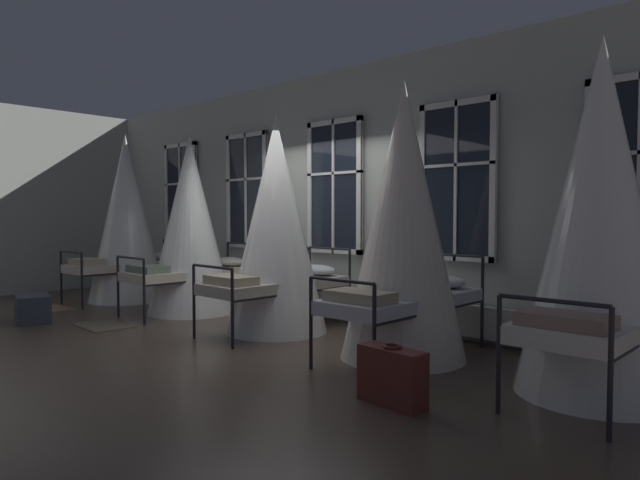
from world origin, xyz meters
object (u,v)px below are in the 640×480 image
(cot_first, at_px, (126,220))
(cot_fifth, at_px, (599,222))
(cot_second, at_px, (190,227))
(cot_third, at_px, (276,228))
(travel_trunk, at_px, (32,309))
(suitcase_dark, at_px, (392,376))
(cot_fourth, at_px, (404,225))

(cot_first, height_order, cot_fifth, cot_fifth)
(cot_first, distance_m, cot_second, 1.83)
(cot_fifth, bearing_deg, cot_third, 91.41)
(travel_trunk, bearing_deg, cot_second, 64.18)
(suitcase_dark, bearing_deg, cot_fourth, 127.19)
(cot_fourth, distance_m, suitcase_dark, 1.86)
(cot_third, height_order, suitcase_dark, cot_third)
(cot_fourth, bearing_deg, travel_trunk, 111.75)
(cot_second, relative_size, cot_fifth, 0.91)
(cot_first, relative_size, suitcase_dark, 4.90)
(cot_first, xyz_separation_m, cot_third, (3.77, -0.00, -0.07))
(suitcase_dark, xyz_separation_m, travel_trunk, (-5.56, -0.60, -0.04))
(cot_second, distance_m, cot_fifth, 5.69)
(cot_first, xyz_separation_m, travel_trunk, (0.90, -1.87, -1.18))
(cot_third, bearing_deg, travel_trunk, 124.66)
(cot_first, bearing_deg, cot_fourth, -90.54)
(cot_second, height_order, cot_third, cot_third)
(cot_fourth, height_order, suitcase_dark, cot_fourth)
(cot_first, relative_size, cot_fourth, 1.01)
(cot_second, xyz_separation_m, suitcase_dark, (4.63, -1.31, -1.05))
(cot_first, relative_size, cot_second, 1.07)
(cot_second, bearing_deg, cot_fifth, -88.27)
(cot_fifth, height_order, suitcase_dark, cot_fifth)
(cot_second, xyz_separation_m, cot_fourth, (3.86, -0.06, 0.08))
(cot_third, bearing_deg, cot_fifth, -87.23)
(cot_second, height_order, cot_fourth, cot_fourth)
(cot_third, relative_size, cot_fifth, 0.93)
(cot_first, height_order, travel_trunk, cot_first)
(cot_second, bearing_deg, suitcase_dark, -104.33)
(cot_fifth, bearing_deg, travel_trunk, 106.61)
(suitcase_dark, bearing_deg, cot_fifth, 57.24)
(cot_third, height_order, travel_trunk, cot_third)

